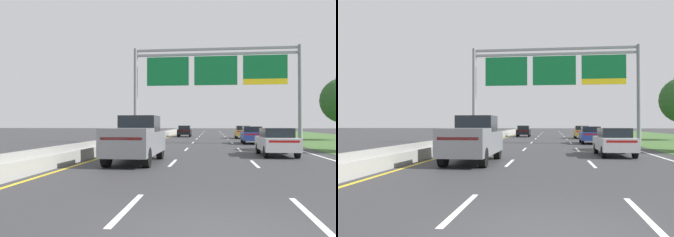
# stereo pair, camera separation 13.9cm
# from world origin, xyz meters

# --- Properties ---
(ground_plane) EXTENTS (220.00, 220.00, 0.00)m
(ground_plane) POSITION_xyz_m (0.00, 35.00, 0.00)
(ground_plane) COLOR #333335
(lane_striping) EXTENTS (11.96, 106.00, 0.01)m
(lane_striping) POSITION_xyz_m (0.00, 34.54, 0.00)
(lane_striping) COLOR white
(lane_striping) RESTS_ON ground
(median_barrier_concrete) EXTENTS (0.60, 110.00, 0.85)m
(median_barrier_concrete) POSITION_xyz_m (-6.60, 35.00, 0.35)
(median_barrier_concrete) COLOR gray
(median_barrier_concrete) RESTS_ON ground
(overhead_sign_gantry) EXTENTS (15.06, 0.42, 8.79)m
(overhead_sign_gantry) POSITION_xyz_m (0.30, 26.54, 6.24)
(overhead_sign_gantry) COLOR gray
(overhead_sign_gantry) RESTS_ON ground
(pickup_truck_grey) EXTENTS (2.05, 5.42, 2.20)m
(pickup_truck_grey) POSITION_xyz_m (-3.55, 10.43, 1.07)
(pickup_truck_grey) COLOR slate
(pickup_truck_grey) RESTS_ON ground
(car_blue_right_lane_sedan) EXTENTS (1.90, 4.43, 1.57)m
(car_blue_right_lane_sedan) POSITION_xyz_m (3.58, 27.48, 0.82)
(car_blue_right_lane_sedan) COLOR navy
(car_blue_right_lane_sedan) RESTS_ON ground
(car_black_left_lane_sedan) EXTENTS (1.88, 4.42, 1.57)m
(car_black_left_lane_sedan) POSITION_xyz_m (-3.84, 44.29, 0.82)
(car_black_left_lane_sedan) COLOR black
(car_black_left_lane_sedan) RESTS_ON ground
(car_gold_right_lane_sedan) EXTENTS (1.89, 4.43, 1.57)m
(car_gold_right_lane_sedan) POSITION_xyz_m (3.75, 39.30, 0.82)
(car_gold_right_lane_sedan) COLOR #A38438
(car_gold_right_lane_sedan) RESTS_ON ground
(car_silver_right_lane_sedan) EXTENTS (1.86, 4.42, 1.57)m
(car_silver_right_lane_sedan) POSITION_xyz_m (3.56, 14.91, 0.82)
(car_silver_right_lane_sedan) COLOR #B2B5BA
(car_silver_right_lane_sedan) RESTS_ON ground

